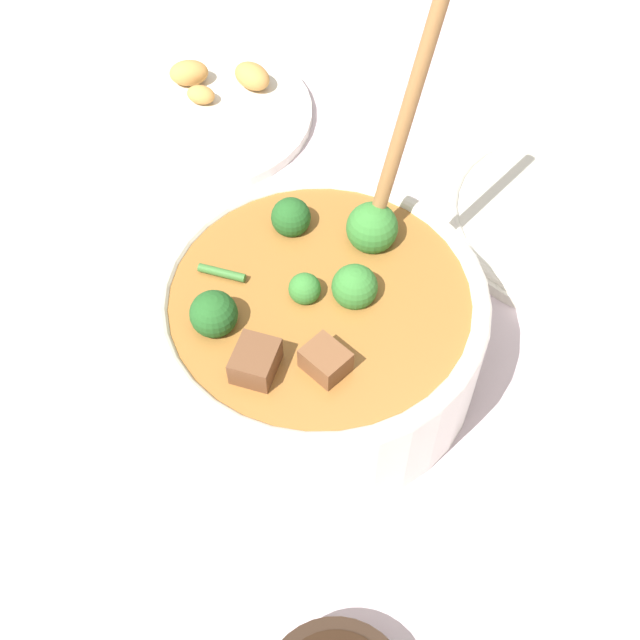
# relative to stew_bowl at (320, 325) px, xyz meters

# --- Properties ---
(ground_plane) EXTENTS (4.00, 4.00, 0.00)m
(ground_plane) POSITION_rel_stew_bowl_xyz_m (-0.00, 0.00, -0.06)
(ground_plane) COLOR silver
(stew_bowl) EXTENTS (0.27, 0.27, 0.29)m
(stew_bowl) POSITION_rel_stew_bowl_xyz_m (0.00, 0.00, 0.00)
(stew_bowl) COLOR white
(stew_bowl) RESTS_ON ground_plane
(empty_plate) EXTENTS (0.26, 0.26, 0.02)m
(empty_plate) POSITION_rel_stew_bowl_xyz_m (0.09, -0.29, -0.05)
(empty_plate) COLOR silver
(empty_plate) RESTS_ON ground_plane
(food_plate) EXTENTS (0.25, 0.25, 0.04)m
(food_plate) POSITION_rel_stew_bowl_xyz_m (0.36, 0.02, -0.05)
(food_plate) COLOR silver
(food_plate) RESTS_ON ground_plane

